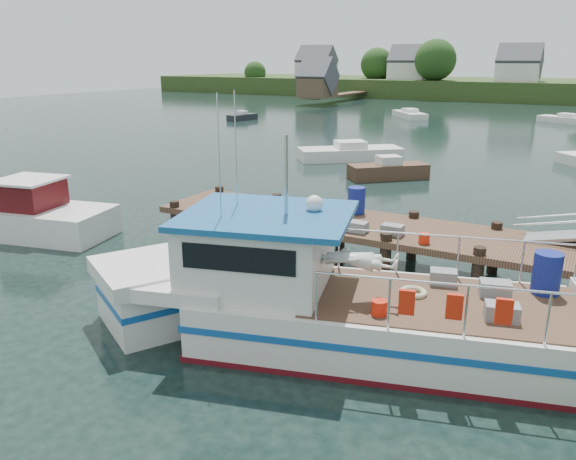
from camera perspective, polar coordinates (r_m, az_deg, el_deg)
The scene contains 10 objects.
ground_plane at distance 18.06m, azimuth 5.09°, elevation -3.17°, with size 160.00×160.00×0.00m, color black.
far_shore at distance 98.24m, azimuth 25.58°, elevation 13.04°, with size 140.00×42.55×9.22m.
dock at distance 16.07m, azimuth 27.06°, elevation 0.80°, with size 16.60×3.00×4.78m.
lobster_boat at distance 12.73m, azimuth 3.28°, elevation -7.14°, with size 11.55×5.86×5.58m.
work_boat at distance 23.12m, azimuth -26.25°, elevation 1.43°, with size 8.34×3.98×4.37m.
moored_rowboat at distance 30.82m, azimuth 10.14°, elevation 6.01°, with size 4.09×3.92×1.23m.
moored_far at distance 63.71m, azimuth 26.51°, elevation 10.02°, with size 5.84×4.08×0.95m.
moored_a at distance 36.34m, azimuth 6.34°, elevation 7.80°, with size 6.43×5.85×1.20m.
moored_d at distance 63.74m, azimuth 12.25°, elevation 11.41°, with size 5.15×5.87×1.00m.
moored_e at distance 60.15m, azimuth -4.67°, elevation 11.41°, with size 1.87×3.65×0.96m.
Camera 1 is at (6.74, -15.56, 6.22)m, focal length 35.00 mm.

